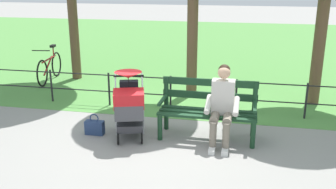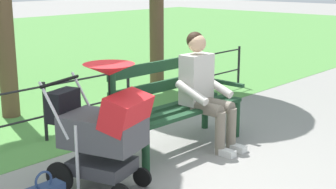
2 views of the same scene
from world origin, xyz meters
name	(u,v)px [view 2 (image 2 of 2)]	position (x,y,z in m)	size (l,w,h in m)	color
ground_plane	(124,171)	(0.00, 0.00, 0.00)	(60.00, 60.00, 0.00)	gray
park_bench	(174,101)	(-0.88, -0.12, 0.53)	(1.61, 0.62, 0.96)	#193D23
person_on_bench	(204,87)	(-1.12, 0.11, 0.68)	(0.54, 0.74, 1.28)	slate
stroller	(104,126)	(0.39, 0.19, 0.59)	(0.72, 0.98, 1.15)	black
park_fence	(65,101)	(-0.28, -1.32, 0.42)	(7.83, 0.04, 0.70)	black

